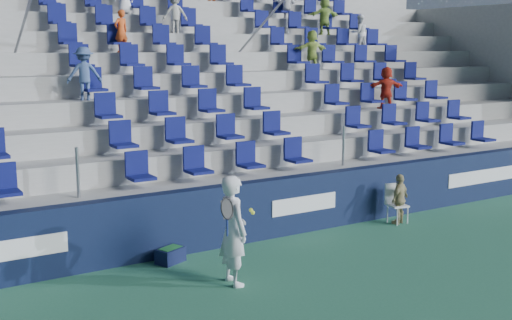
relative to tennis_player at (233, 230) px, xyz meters
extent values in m
plane|color=#2F6F4F|center=(1.19, -1.24, -0.91)|extent=(70.00, 70.00, 0.00)
cube|color=#0E1836|center=(1.19, 1.91, -0.31)|extent=(24.00, 0.30, 1.20)
cube|color=white|center=(2.69, 1.75, -0.29)|extent=(1.60, 0.02, 0.34)
cube|color=white|center=(8.19, 1.75, -0.29)|extent=(2.40, 0.02, 0.34)
cube|color=#AAAAA5|center=(1.19, 2.48, -0.31)|extent=(24.00, 0.85, 1.20)
cube|color=#AAAAA5|center=(1.19, 3.33, -0.06)|extent=(24.00, 0.85, 1.70)
cube|color=#AAAAA5|center=(1.19, 4.18, 0.19)|extent=(24.00, 0.85, 2.20)
cube|color=#AAAAA5|center=(1.19, 5.03, 0.44)|extent=(24.00, 0.85, 2.70)
cube|color=#AAAAA5|center=(1.19, 5.88, 0.69)|extent=(24.00, 0.85, 3.20)
cube|color=#AAAAA5|center=(1.19, 6.73, 0.94)|extent=(24.00, 0.85, 3.70)
cube|color=#AAAAA5|center=(1.19, 7.58, 1.19)|extent=(24.00, 0.85, 4.20)
cube|color=#AAAAA5|center=(1.19, 8.43, 1.44)|extent=(24.00, 0.85, 4.70)
cube|color=#AAAAA5|center=(1.19, 9.28, 1.69)|extent=(24.00, 0.85, 5.20)
cube|color=#AAAAA5|center=(1.19, 9.96, 2.19)|extent=(24.00, 0.50, 6.20)
cube|color=#AAAAA5|center=(13.04, 5.88, 1.69)|extent=(0.30, 7.65, 5.20)
cube|color=#0D1253|center=(1.19, 2.48, 0.64)|extent=(16.05, 0.50, 0.70)
cube|color=#0D1253|center=(1.19, 3.33, 1.14)|extent=(16.05, 0.50, 0.70)
cube|color=#0D1253|center=(1.19, 4.18, 1.64)|extent=(16.05, 0.50, 0.70)
cube|color=#0D1253|center=(1.19, 5.03, 2.14)|extent=(16.05, 0.50, 0.70)
cube|color=#0D1253|center=(1.19, 5.88, 2.64)|extent=(16.05, 0.50, 0.70)
cube|color=#0D1253|center=(1.19, 6.73, 3.14)|extent=(16.05, 0.50, 0.70)
cube|color=#0D1253|center=(1.19, 7.58, 3.64)|extent=(16.05, 0.50, 0.70)
cube|color=#0D1253|center=(1.19, 8.43, 4.14)|extent=(16.05, 0.50, 0.70)
cylinder|color=gray|center=(-1.81, 5.88, 3.44)|extent=(0.06, 7.68, 4.55)
cylinder|color=gray|center=(4.19, 5.88, 3.44)|extent=(0.06, 7.68, 4.55)
imported|color=#DA4D19|center=(0.66, 6.68, 3.31)|extent=(0.43, 0.34, 1.04)
imported|color=red|center=(7.08, 4.13, 1.85)|extent=(1.09, 0.65, 1.12)
imported|color=white|center=(6.74, 8.38, 4.29)|extent=(0.97, 0.48, 1.00)
imported|color=#BBB8A8|center=(2.51, 7.53, 3.82)|extent=(0.76, 0.57, 1.05)
imported|color=#3A5280|center=(-0.82, 4.98, 2.36)|extent=(0.81, 0.59, 1.14)
imported|color=#95B94A|center=(7.59, 7.53, 3.87)|extent=(1.11, 0.48, 1.16)
imported|color=#A2BE4C|center=(5.86, 5.83, 2.84)|extent=(1.04, 0.38, 1.10)
imported|color=white|center=(8.29, 6.68, 3.35)|extent=(0.61, 0.51, 1.11)
imported|color=silver|center=(0.00, 0.00, 0.00)|extent=(0.47, 0.69, 1.81)
cylinder|color=navy|center=(-0.25, -0.25, 0.14)|extent=(0.03, 0.03, 0.28)
torus|color=black|center=(-0.25, -0.25, 0.44)|extent=(0.30, 0.17, 0.28)
plane|color=#262626|center=(-0.25, -0.25, 0.44)|extent=(0.30, 0.16, 0.29)
sphere|color=#D1DD33|center=(0.25, -0.20, 0.30)|extent=(0.07, 0.07, 0.07)
sphere|color=#D1DD33|center=(0.25, -0.14, 0.33)|extent=(0.07, 0.07, 0.07)
cube|color=white|center=(4.91, 1.31, -0.51)|extent=(0.45, 0.45, 0.04)
cube|color=white|center=(4.91, 1.49, -0.28)|extent=(0.38, 0.12, 0.47)
cylinder|color=white|center=(4.75, 1.15, -0.72)|extent=(0.03, 0.03, 0.38)
cylinder|color=white|center=(5.06, 1.15, -0.72)|extent=(0.03, 0.03, 0.38)
cylinder|color=white|center=(4.75, 1.46, -0.72)|extent=(0.03, 0.03, 0.38)
cylinder|color=white|center=(5.06, 1.46, -0.72)|extent=(0.03, 0.03, 0.38)
imported|color=tan|center=(4.91, 1.26, -0.35)|extent=(0.70, 0.47, 1.11)
cube|color=#0E1435|center=(-0.45, 1.51, -0.77)|extent=(0.58, 0.49, 0.27)
cube|color=#1E662D|center=(-0.45, 1.51, -0.71)|extent=(0.46, 0.37, 0.16)
camera|label=1|loc=(-4.94, -8.71, 2.91)|focal=45.00mm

